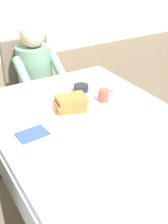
% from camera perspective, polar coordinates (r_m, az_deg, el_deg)
% --- Properties ---
extents(ground_plane, '(14.00, 14.00, 0.00)m').
position_cam_1_polar(ground_plane, '(2.20, 1.33, -18.56)').
color(ground_plane, brown).
extents(dining_table_main, '(1.12, 1.52, 0.74)m').
position_cam_1_polar(dining_table_main, '(1.76, 1.58, -4.44)').
color(dining_table_main, silver).
rests_on(dining_table_main, ground).
extents(chair_diner, '(0.44, 0.45, 0.93)m').
position_cam_1_polar(chair_diner, '(2.77, -10.44, 5.77)').
color(chair_diner, '#7A6B5B').
rests_on(chair_diner, ground).
extents(diner_person, '(0.40, 0.43, 1.12)m').
position_cam_1_polar(diner_person, '(2.58, -9.42, 7.38)').
color(diner_person, gray).
rests_on(diner_person, ground).
extents(plate_breakfast, '(0.28, 0.28, 0.02)m').
position_cam_1_polar(plate_breakfast, '(1.81, -2.66, 0.28)').
color(plate_breakfast, white).
rests_on(plate_breakfast, dining_table_main).
extents(breakfast_stack, '(0.22, 0.19, 0.09)m').
position_cam_1_polar(breakfast_stack, '(1.79, -2.61, 1.78)').
color(breakfast_stack, '#A36B33').
rests_on(breakfast_stack, plate_breakfast).
extents(cup_coffee, '(0.11, 0.08, 0.08)m').
position_cam_1_polar(cup_coffee, '(1.93, 4.01, 3.37)').
color(cup_coffee, '#B24C42').
rests_on(cup_coffee, dining_table_main).
extents(bowl_butter, '(0.11, 0.11, 0.04)m').
position_cam_1_polar(bowl_butter, '(2.07, -0.58, 4.81)').
color(bowl_butter, black).
rests_on(bowl_butter, dining_table_main).
extents(syrup_pitcher, '(0.08, 0.08, 0.07)m').
position_cam_1_polar(syrup_pitcher, '(1.80, -12.61, 0.30)').
color(syrup_pitcher, silver).
rests_on(syrup_pitcher, dining_table_main).
extents(fork_left_of_plate, '(0.01, 0.18, 0.00)m').
position_cam_1_polar(fork_left_of_plate, '(1.73, -7.85, -1.79)').
color(fork_left_of_plate, silver).
rests_on(fork_left_of_plate, dining_table_main).
extents(knife_right_of_plate, '(0.02, 0.20, 0.00)m').
position_cam_1_polar(knife_right_of_plate, '(1.89, 2.70, 1.36)').
color(knife_right_of_plate, silver).
rests_on(knife_right_of_plate, dining_table_main).
extents(spoon_near_edge, '(0.15, 0.02, 0.00)m').
position_cam_1_polar(spoon_near_edge, '(1.54, 2.25, -5.87)').
color(spoon_near_edge, silver).
rests_on(spoon_near_edge, dining_table_main).
extents(napkin_folded, '(0.18, 0.13, 0.01)m').
position_cam_1_polar(napkin_folded, '(1.62, -10.25, -4.33)').
color(napkin_folded, '#334C7F').
rests_on(napkin_folded, dining_table_main).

